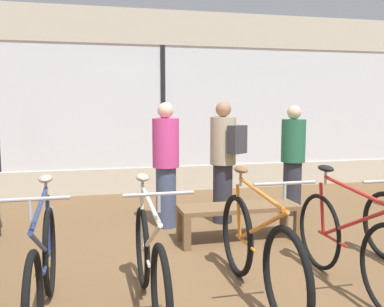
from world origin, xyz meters
name	(u,v)px	position (x,y,z in m)	size (l,w,h in m)	color
ground_plane	(237,278)	(0.00, 0.00, 0.00)	(24.00, 24.00, 0.00)	brown
shop_back_wall	(163,101)	(0.00, 3.98, 1.64)	(12.00, 0.08, 3.20)	beige
bicycle_left	(43,270)	(-1.63, -0.44, 0.41)	(0.46, 1.81, 1.05)	black
bicycle_center_left	(150,263)	(-0.86, -0.43, 0.39)	(0.46, 1.70, 1.03)	black
bicycle_center	(258,250)	(0.03, -0.40, 0.41)	(0.46, 1.78, 1.06)	black
bicycle_center_right	(349,244)	(0.85, -0.44, 0.41)	(0.46, 1.75, 1.05)	black
display_bench	(239,212)	(0.38, 1.02, 0.35)	(1.40, 0.44, 0.42)	brown
customer_near_rack	(166,163)	(-0.34, 1.78, 0.84)	(0.46, 0.46, 1.61)	#424C6B
customer_mid_floor	(224,158)	(0.44, 1.80, 0.87)	(0.49, 0.56, 1.62)	#2D2D38
customer_near_bench	(293,158)	(1.53, 1.98, 0.82)	(0.45, 0.45, 1.56)	#2D2D38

